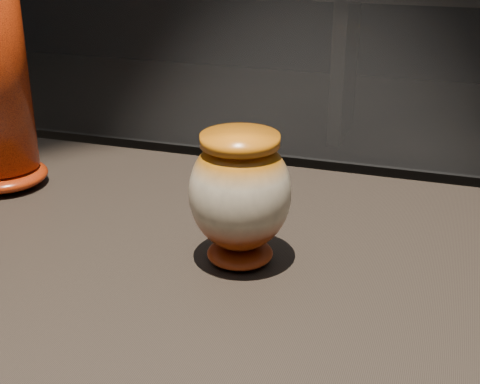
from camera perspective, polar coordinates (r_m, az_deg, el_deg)
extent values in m
cube|color=black|center=(0.91, -10.56, -6.90)|extent=(2.00, 0.80, 0.05)
ellipsoid|color=maroon|center=(0.87, 0.00, -5.21)|extent=(0.10, 0.10, 0.02)
ellipsoid|color=beige|center=(0.83, 0.00, -0.06)|extent=(0.15, 0.15, 0.15)
cylinder|color=#C57012|center=(0.81, 0.00, 4.46)|extent=(0.12, 0.12, 0.01)
ellipsoid|color=#BF370C|center=(1.17, -19.43, 1.39)|extent=(0.15, 0.15, 0.04)
cube|color=black|center=(4.18, 8.88, 10.40)|extent=(0.08, 0.50, 0.85)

